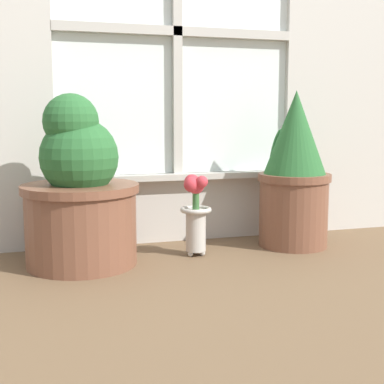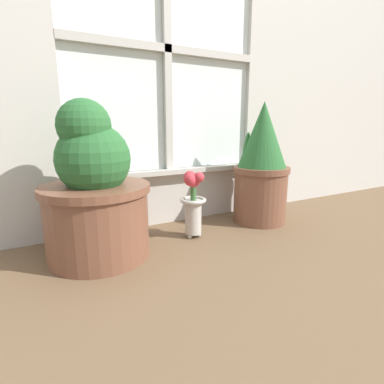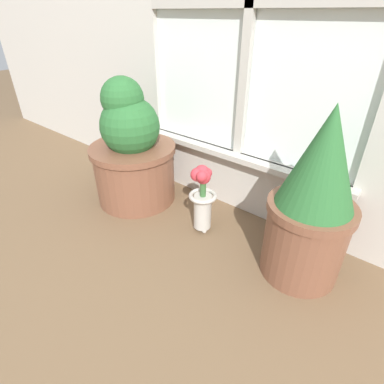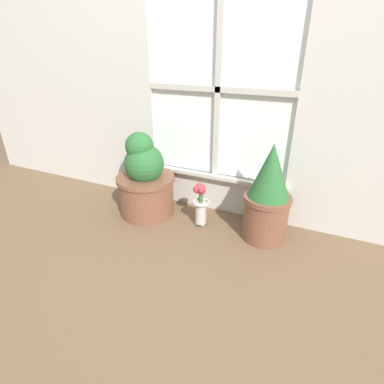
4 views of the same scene
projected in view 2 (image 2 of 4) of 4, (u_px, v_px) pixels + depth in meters
name	position (u px, v px, depth m)	size (l,w,h in m)	color
ground_plane	(233.00, 263.00, 1.10)	(10.00, 10.00, 0.00)	brown
potted_plant_left	(95.00, 194.00, 1.10)	(0.40, 0.40, 0.59)	brown
potted_plant_right	(261.00, 167.00, 1.51)	(0.28, 0.28, 0.61)	brown
flower_vase	(193.00, 200.00, 1.31)	(0.12, 0.12, 0.30)	#BCB7AD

